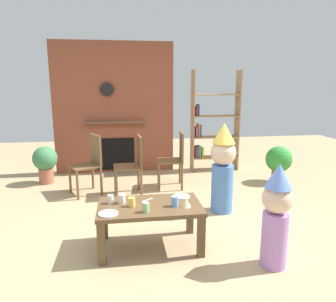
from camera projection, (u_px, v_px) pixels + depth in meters
ground_plane at (160, 228)px, 3.66m from camera, size 12.00×12.00×0.00m
brick_fireplace_feature at (114, 109)px, 5.85m from camera, size 2.20×0.28×2.40m
bookshelf at (211, 127)px, 5.98m from camera, size 0.90×0.28×1.90m
coffee_table at (150, 212)px, 3.16m from camera, size 1.03×0.60×0.46m
paper_cup_near_left at (132, 202)px, 3.10m from camera, size 0.07×0.07×0.09m
paper_cup_near_right at (122, 199)px, 3.19m from camera, size 0.08×0.08×0.09m
paper_cup_center at (111, 199)px, 3.18m from camera, size 0.06×0.06×0.09m
paper_cup_far_left at (175, 201)px, 3.10m from camera, size 0.07×0.07×0.10m
paper_cup_far_right at (146, 207)px, 2.96m from camera, size 0.06×0.06×0.10m
paper_plate_front at (182, 196)px, 3.37m from camera, size 0.18×0.18×0.01m
paper_plate_rear at (108, 214)px, 2.92m from camera, size 0.18×0.18×0.01m
birthday_cake_slice at (186, 203)px, 3.10m from camera, size 0.10×0.10×0.08m
table_fork at (147, 200)px, 3.27m from camera, size 0.13×0.10×0.01m
child_with_cone_hat at (276, 213)px, 2.80m from camera, size 0.27×0.27×0.97m
child_in_pink at (223, 166)px, 4.03m from camera, size 0.32×0.32×1.17m
dining_chair_left at (90, 161)px, 4.75m from camera, size 0.53×0.53×0.90m
dining_chair_middle at (134, 162)px, 4.66m from camera, size 0.42×0.42×0.90m
dining_chair_right at (176, 156)px, 5.02m from camera, size 0.43×0.43×0.90m
potted_plant_tall at (279, 161)px, 5.30m from camera, size 0.44×0.44×0.62m
potted_plant_short at (45, 162)px, 5.24m from camera, size 0.40×0.40×0.63m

